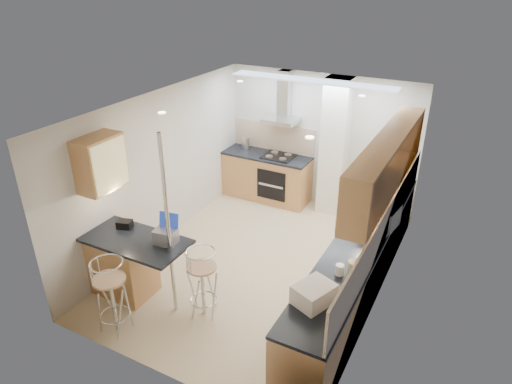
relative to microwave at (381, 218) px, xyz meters
The scene contains 16 objects.
ground 2.00m from the microwave, 167.79° to the right, with size 4.80×4.80×0.00m, color beige.
room_shell 1.41m from the microwave, behind, with size 3.64×4.84×2.51m.
right_counter 0.73m from the microwave, 112.97° to the right, with size 0.63×4.40×0.92m.
back_counter 3.19m from the microwave, 146.19° to the left, with size 1.70×0.63×0.92m.
peninsula 3.37m from the microwave, 146.94° to the right, with size 1.47×0.72×0.94m.
microwave is the anchor object (origin of this frame).
laptop 2.89m from the microwave, 144.20° to the right, with size 0.28×0.21×0.19m, color #929399.
bag 3.49m from the microwave, 151.97° to the right, with size 0.20×0.14×0.11m, color black.
bar_stool_near 3.63m from the microwave, 136.82° to the right, with size 0.42×0.42×1.03m, color tan, non-canonical shape.
bar_stool_end 2.54m from the microwave, 136.89° to the right, with size 0.40×0.40×0.98m, color tan, non-canonical shape.
jar_a 0.41m from the microwave, 89.76° to the left, with size 0.12×0.12×0.19m, color beige.
jar_b 0.51m from the microwave, 93.90° to the left, with size 0.11×0.11×0.16m, color beige.
jar_c 1.23m from the microwave, 90.14° to the right, with size 0.14×0.14×0.21m, color #BEB298.
jar_d 1.28m from the microwave, 96.90° to the right, with size 0.10×0.10×0.13m, color white.
bread_bin 1.88m from the microwave, 97.32° to the right, with size 0.33×0.41×0.22m, color beige.
kettle 3.60m from the microwave, 149.58° to the left, with size 0.16×0.16×0.24m, color silver.
Camera 1 is at (2.66, -5.20, 4.13)m, focal length 32.00 mm.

